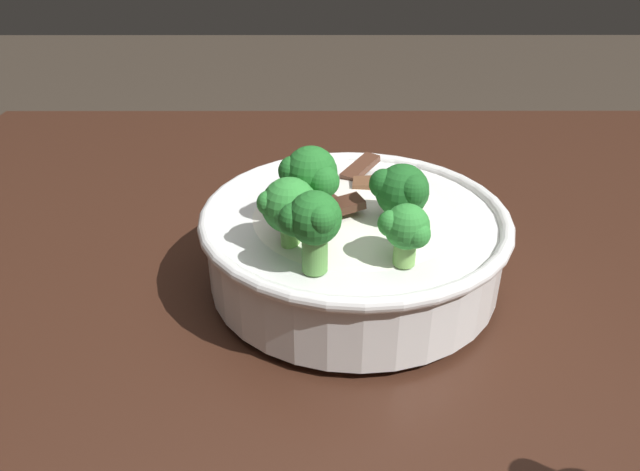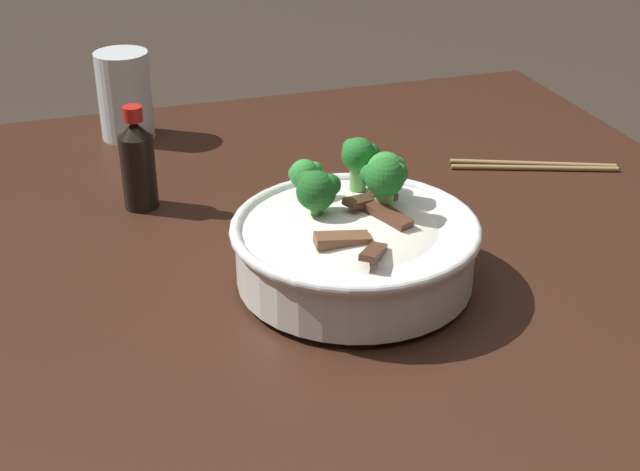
{
  "view_description": "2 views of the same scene",
  "coord_description": "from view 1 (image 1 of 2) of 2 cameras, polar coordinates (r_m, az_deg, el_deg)",
  "views": [
    {
      "loc": [
        0.19,
        0.37,
        1.09
      ],
      "look_at": [
        0.19,
        -0.1,
        0.81
      ],
      "focal_mm": 33.18,
      "sensor_mm": 36.0,
      "label": 1
    },
    {
      "loc": [
        -0.12,
        -0.84,
        1.28
      ],
      "look_at": [
        0.12,
        -0.07,
        0.85
      ],
      "focal_mm": 50.38,
      "sensor_mm": 36.0,
      "label": 2
    }
  ],
  "objects": [
    {
      "name": "rice_bowl",
      "position": [
        0.5,
        3.21,
        -0.22
      ],
      "size": [
        0.26,
        0.26,
        0.13
      ],
      "color": "white",
      "rests_on": "dining_table"
    },
    {
      "name": "dining_table",
      "position": [
        0.58,
        20.32,
        -16.49
      ],
      "size": [
        1.39,
        1.1,
        0.78
      ],
      "color": "#381E14",
      "rests_on": "ground"
    }
  ]
}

